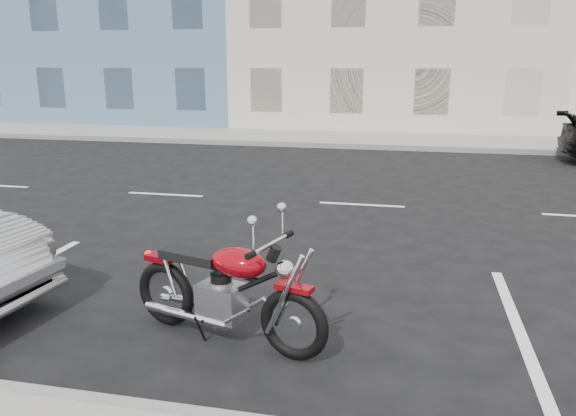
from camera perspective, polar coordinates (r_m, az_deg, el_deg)
ground at (r=10.76m, az=18.17°, el=-0.25°), size 120.00×120.00×0.00m
sidewalk_far at (r=19.61m, az=0.91°, el=7.16°), size 80.00×3.40×0.15m
curb_far at (r=17.96m, az=-0.16°, el=6.49°), size 80.00×0.12×0.16m
motorcycle at (r=5.07m, az=0.89°, el=-10.27°), size 2.11×0.91×1.08m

